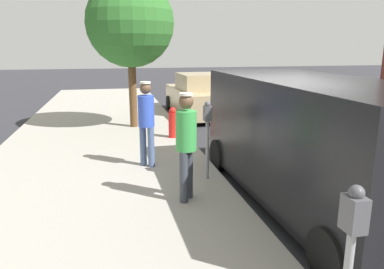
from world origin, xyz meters
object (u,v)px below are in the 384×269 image
pedestrian_in_green (186,140)px  street_tree (130,23)px  parking_meter_far (351,245)px  pedestrian_in_blue (146,118)px  parking_meter_near (207,127)px  fire_hydrant (173,123)px  parked_van (311,139)px  parked_sedan_behind (200,97)px

pedestrian_in_green → street_tree: (0.49, -6.02, 2.15)m
parking_meter_far → pedestrian_in_blue: size_ratio=0.84×
parking_meter_near → fire_hydrant: parking_meter_near is taller
parking_meter_far → street_tree: size_ratio=0.33×
parking_meter_far → pedestrian_in_green: size_ratio=0.84×
pedestrian_in_blue → pedestrian_in_green: pedestrian_in_blue is taller
parked_van → parked_sedan_behind: size_ratio=1.17×
pedestrian_in_green → parked_sedan_behind: size_ratio=0.40×
pedestrian_in_green → parked_sedan_behind: pedestrian_in_green is taller
pedestrian_in_green → parked_van: parked_van is taller
parking_meter_near → fire_hydrant: 3.49m
parking_meter_near → pedestrian_in_green: (0.59, 0.90, 0.01)m
pedestrian_in_blue → parked_sedan_behind: bearing=-113.1°
parking_meter_near → pedestrian_in_green: pedestrian_in_green is taller
parking_meter_far → parked_sedan_behind: 11.72m
parking_meter_far → parked_sedan_behind: bearing=-97.9°
parking_meter_near → street_tree: street_tree is taller
pedestrian_in_blue → pedestrian_in_green: size_ratio=1.00×
pedestrian_in_blue → fire_hydrant: size_ratio=2.10×
pedestrian_in_green → street_tree: bearing=-85.3°
parking_meter_near → parking_meter_far: size_ratio=1.00×
pedestrian_in_blue → street_tree: 4.61m
street_tree → fire_hydrant: street_tree is taller
pedestrian_in_blue → pedestrian_in_green: bearing=103.3°
parked_sedan_behind → parking_meter_far: bearing=82.1°
parking_meter_far → parked_sedan_behind: parking_meter_far is taller
fire_hydrant → parking_meter_far: bearing=90.7°
street_tree → pedestrian_in_blue: bearing=90.5°
parking_meter_far → street_tree: street_tree is taller
parking_meter_far → parked_van: 3.50m
pedestrian_in_green → fire_hydrant: 4.40m
parking_meter_far → street_tree: (1.09, -9.43, 2.16)m
pedestrian_in_green → fire_hydrant: size_ratio=2.09×
parked_sedan_behind → street_tree: (2.70, 2.17, 2.59)m
parking_meter_far → parked_van: parked_van is taller
street_tree → fire_hydrant: size_ratio=5.28×
parked_sedan_behind → street_tree: bearing=38.8°
parking_meter_far → fire_hydrant: size_ratio=1.77×
parking_meter_near → parked_sedan_behind: bearing=-102.5°
parked_sedan_behind → fire_hydrant: parked_sedan_behind is taller
parked_van → street_tree: bearing=-67.6°
parking_meter_near → parking_meter_far: same height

